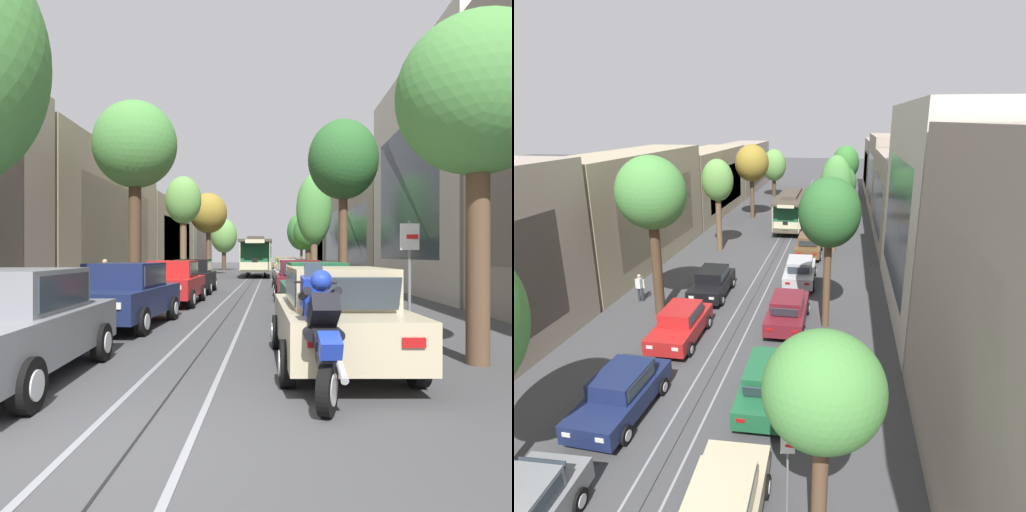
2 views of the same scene
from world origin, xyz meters
The scene contains 25 objects.
ground_plane centered at (0.00, 27.41, 0.00)m, with size 171.33×171.33×0.00m, color #424244.
trolley_track_rails centered at (0.00, 32.27, 0.00)m, with size 1.14×76.53×0.01m.
building_facade_left centered at (-9.75, 30.74, 3.66)m, with size 4.76×68.23×8.11m.
building_facade_right centered at (9.81, 28.98, 4.40)m, with size 5.21×68.23×10.58m.
parked_car_navy_second_left centered at (-2.36, 7.59, 0.80)m, with size 2.12×4.41×1.58m.
parked_car_red_mid_left centered at (-2.27, 13.00, 0.80)m, with size 2.03×4.37×1.58m.
parked_car_black_fourth_left centered at (-2.42, 18.40, 0.80)m, with size 2.09×4.40×1.58m.
parked_car_green_second_right centered at (2.50, 9.07, 0.80)m, with size 2.08×4.39×1.58m.
parked_car_maroon_mid_right centered at (2.38, 15.33, 0.80)m, with size 2.04×4.38×1.58m.
parked_car_silver_fourth_right centered at (2.35, 21.26, 0.80)m, with size 2.11×4.41×1.58m.
parked_car_brown_fifth_right centered at (2.41, 27.19, 0.80)m, with size 2.04×4.38×1.58m.
parked_car_grey_sixth_right centered at (2.43, 33.07, 0.80)m, with size 2.05×4.38×1.58m.
parked_car_yellow_far_right centered at (2.36, 39.19, 0.80)m, with size 2.04×4.38×1.58m.
street_tree_kerb_left_second centered at (-4.39, 15.51, 6.25)m, with size 3.51×2.98×8.19m.
street_tree_kerb_left_mid centered at (-4.57, 27.38, 5.26)m, with size 2.40×2.01×7.01m.
street_tree_kerb_left_fourth centered at (-4.46, 39.19, 5.54)m, with size 3.40×3.43×7.43m.
street_tree_kerb_left_far centered at (-4.39, 52.55, 4.02)m, with size 3.12×2.95×6.11m.
street_tree_kerb_right_near centered at (4.66, 3.65, 4.32)m, with size 2.63×2.45×5.70m.
street_tree_kerb_right_second centered at (4.23, 15.56, 5.63)m, with size 2.88×2.76×7.35m.
street_tree_kerb_right_mid centered at (4.18, 28.60, 4.81)m, with size 2.42×2.07×7.31m.
street_tree_kerb_right_fourth centered at (4.59, 39.33, 3.77)m, with size 2.70×2.42×5.47m.
street_tree_kerb_right_far centered at (4.75, 51.98, 4.52)m, with size 3.35×3.67×6.70m.
cable_car_trolley centered at (0.00, 36.18, 1.66)m, with size 2.63×9.15×3.28m.
pedestrian_on_left_pavement centered at (-6.14, 16.88, 0.90)m, with size 0.55×0.37×1.61m.
street_sign_post centered at (3.81, 4.55, 1.51)m, with size 0.36×0.09×2.42m.
Camera 2 is at (4.88, -4.27, 9.81)m, focal length 30.64 mm.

